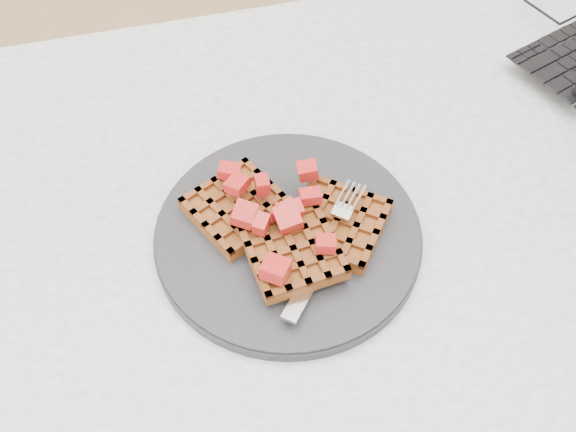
{
  "coord_description": "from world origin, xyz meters",
  "views": [
    {
      "loc": [
        -0.19,
        -0.38,
        1.31
      ],
      "look_at": [
        -0.09,
        -0.0,
        0.79
      ],
      "focal_mm": 40.0,
      "sensor_mm": 36.0,
      "label": 1
    }
  ],
  "objects": [
    {
      "name": "table",
      "position": [
        0.0,
        0.0,
        0.64
      ],
      "size": [
        1.2,
        0.8,
        0.75
      ],
      "color": "silver",
      "rests_on": "ground"
    },
    {
      "name": "plate",
      "position": [
        -0.09,
        -0.0,
        0.76
      ],
      "size": [
        0.28,
        0.28,
        0.02
      ],
      "primitive_type": "cylinder",
      "color": "black",
      "rests_on": "table"
    },
    {
      "name": "waffles",
      "position": [
        -0.09,
        -0.01,
        0.78
      ],
      "size": [
        0.22,
        0.18,
        0.03
      ],
      "color": "brown",
      "rests_on": "plate"
    },
    {
      "name": "fork",
      "position": [
        -0.06,
        -0.04,
        0.77
      ],
      "size": [
        0.13,
        0.15,
        0.02
      ],
      "primitive_type": null,
      "rotation": [
        0.0,
        0.0,
        -0.7
      ],
      "color": "silver",
      "rests_on": "plate"
    },
    {
      "name": "strawberry_pile",
      "position": [
        -0.09,
        -0.0,
        0.8
      ],
      "size": [
        0.15,
        0.15,
        0.02
      ],
      "primitive_type": null,
      "color": "maroon",
      "rests_on": "waffles"
    }
  ]
}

